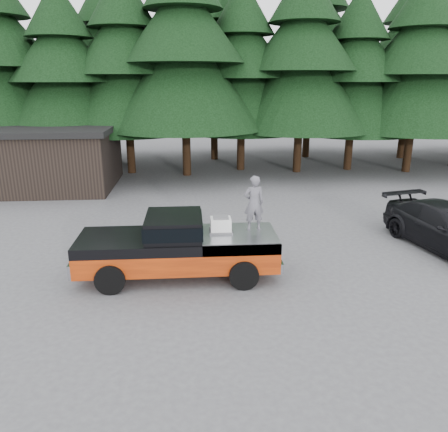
{
  "coord_description": "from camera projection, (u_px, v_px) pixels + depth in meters",
  "views": [
    {
      "loc": [
        -0.74,
        -12.13,
        5.68
      ],
      "look_at": [
        0.19,
        0.0,
        1.85
      ],
      "focal_mm": 35.0,
      "sensor_mm": 36.0,
      "label": 1
    }
  ],
  "objects": [
    {
      "name": "pickup_truck",
      "position": [
        178.0,
        255.0,
        12.99
      ],
      "size": [
        6.0,
        2.04,
        1.33
      ],
      "primitive_type": null,
      "color": "#C33D0B",
      "rests_on": "ground"
    },
    {
      "name": "air_compressor",
      "position": [
        221.0,
        225.0,
        12.93
      ],
      "size": [
        0.6,
        0.5,
        0.41
      ],
      "primitive_type": "cube",
      "rotation": [
        0.0,
        0.0,
        -0.0
      ],
      "color": "white",
      "rests_on": "pickup_truck"
    },
    {
      "name": "utility_building",
      "position": [
        38.0,
        157.0,
        23.56
      ],
      "size": [
        8.4,
        6.4,
        3.3
      ],
      "color": "black",
      "rests_on": "ground"
    },
    {
      "name": "ground",
      "position": [
        218.0,
        274.0,
        13.3
      ],
      "size": [
        120.0,
        120.0,
        0.0
      ],
      "primitive_type": "plane",
      "color": "#4A4A4D",
      "rests_on": "ground"
    },
    {
      "name": "truck_cab",
      "position": [
        174.0,
        225.0,
        12.69
      ],
      "size": [
        1.66,
        1.9,
        0.59
      ],
      "primitive_type": "cube",
      "color": "black",
      "rests_on": "pickup_truck"
    },
    {
      "name": "man_on_bed",
      "position": [
        254.0,
        203.0,
        12.94
      ],
      "size": [
        0.65,
        0.46,
        1.67
      ],
      "primitive_type": "imported",
      "rotation": [
        0.0,
        0.0,
        3.25
      ],
      "color": "#5E5C64",
      "rests_on": "pickup_truck"
    },
    {
      "name": "treeline",
      "position": [
        207.0,
        45.0,
        27.37
      ],
      "size": [
        60.15,
        16.05,
        17.5
      ],
      "color": "black",
      "rests_on": "ground"
    }
  ]
}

